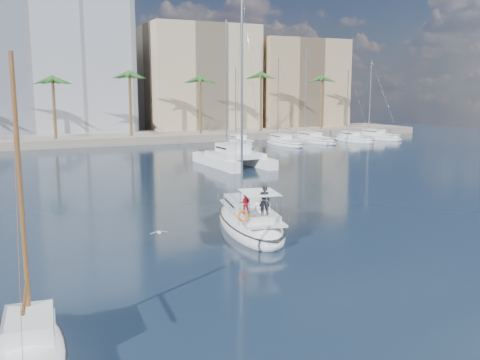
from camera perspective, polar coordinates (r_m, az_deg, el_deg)
name	(u,v)px	position (r m, az deg, el deg)	size (l,w,h in m)	color
ground	(264,240)	(30.70, 2.57, -6.41)	(160.00, 160.00, 0.00)	black
quay	(89,139)	(88.61, -15.77, 4.23)	(120.00, 14.00, 1.20)	gray
building_modern	(0,55)	(99.38, -24.25, 12.05)	(42.00, 16.00, 28.00)	silver
building_beige	(199,81)	(102.57, -4.41, 10.52)	(20.00, 14.00, 20.00)	tan
building_tan_right	(296,86)	(109.35, 6.00, 9.92)	(18.00, 12.00, 18.00)	tan
palm_centre	(91,77)	(84.32, -15.64, 10.57)	(3.60, 3.60, 12.30)	brown
palm_right	(289,78)	(95.84, 5.22, 10.74)	(3.60, 3.60, 12.30)	brown
main_sloop	(250,221)	(32.86, 1.05, -4.42)	(5.29, 10.75, 15.30)	white
small_sloop	(30,359)	(18.34, -21.53, -17.32)	(2.85, 7.29, 10.23)	white
catamaran	(233,156)	(59.75, -0.70, 2.60)	(5.80, 11.04, 15.99)	white
seagull	(159,232)	(29.69, -8.63, -5.55)	(1.02, 0.44, 0.19)	silver
moored_yacht_a	(240,146)	(80.97, -0.01, 3.68)	(2.72, 9.35, 11.90)	white
moored_yacht_b	(284,145)	(82.13, 4.71, 3.74)	(3.14, 10.78, 13.72)	white
moored_yacht_c	(313,142)	(87.16, 7.81, 4.02)	(3.55, 12.21, 15.54)	white
moored_yacht_d	(354,142)	(89.19, 12.04, 4.03)	(2.72, 9.35, 11.90)	white
moored_yacht_e	(378,139)	(94.73, 14.49, 4.26)	(3.14, 10.78, 13.72)	white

